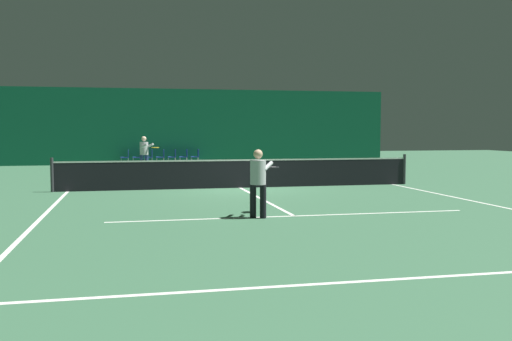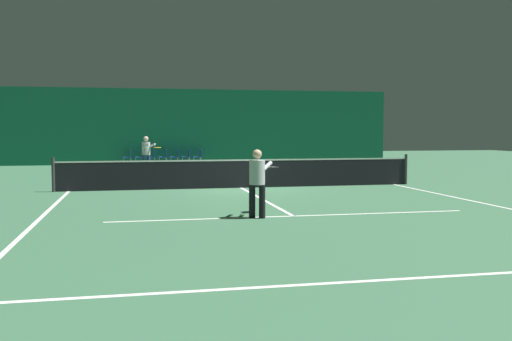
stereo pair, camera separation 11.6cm
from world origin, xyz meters
name	(u,v)px [view 2 (the right image)]	position (x,y,z in m)	size (l,w,h in m)	color
ground_plane	(241,188)	(0.00, 0.00, 0.00)	(60.00, 60.00, 0.00)	#386647
backdrop_curtain	(196,127)	(0.00, 14.08, 2.12)	(23.00, 0.12, 4.25)	#0F5138
court_line_baseline_far	(201,166)	(0.00, 11.90, 0.00)	(11.00, 0.10, 0.00)	white
court_line_baseline_near	(409,278)	(0.00, -11.90, 0.00)	(11.00, 0.10, 0.00)	white
court_line_service_far	(215,173)	(0.00, 6.40, 0.00)	(8.25, 0.10, 0.00)	white
court_line_service_near	(293,216)	(0.00, -6.40, 0.00)	(8.25, 0.10, 0.00)	white
court_line_sideline_left	(69,191)	(-5.50, 0.00, 0.00)	(0.10, 23.80, 0.00)	white
court_line_sideline_right	(394,184)	(5.50, 0.00, 0.00)	(0.10, 23.80, 0.00)	white
court_line_centre	(241,188)	(0.00, 0.00, 0.00)	(0.10, 12.80, 0.00)	white
tennis_net	(241,173)	(0.00, 0.00, 0.51)	(12.00, 0.10, 1.07)	black
player_near	(258,178)	(-0.82, -6.44, 0.88)	(0.98, 1.25, 1.50)	black
player_far	(147,152)	(-2.93, 7.49, 0.96)	(0.94, 1.35, 1.64)	navy
courtside_chair_0	(129,156)	(-3.78, 13.53, 0.49)	(0.44, 0.44, 0.84)	#99999E
courtside_chair_1	(141,156)	(-3.14, 13.53, 0.49)	(0.44, 0.44, 0.84)	#99999E
courtside_chair_2	(152,156)	(-2.50, 13.53, 0.49)	(0.44, 0.44, 0.84)	#99999E
courtside_chair_3	(164,156)	(-1.85, 13.53, 0.49)	(0.44, 0.44, 0.84)	#99999E
courtside_chair_4	(176,156)	(-1.21, 13.53, 0.49)	(0.44, 0.44, 0.84)	#99999E
courtside_chair_5	(187,156)	(-0.57, 13.53, 0.49)	(0.44, 0.44, 0.84)	#99999E
courtside_chair_6	(199,155)	(0.08, 13.53, 0.49)	(0.44, 0.44, 0.84)	#99999E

